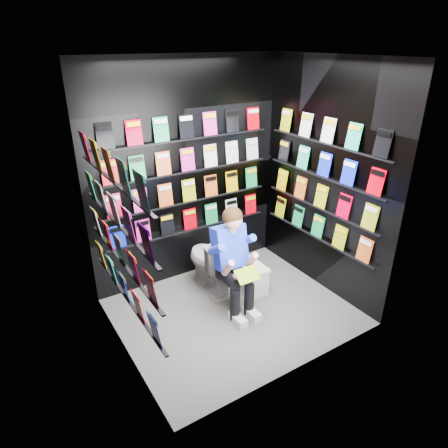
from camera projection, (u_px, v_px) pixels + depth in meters
floor at (233, 312)px, 4.40m from camera, size 2.40×2.40×0.00m
ceiling at (237, 56)px, 3.30m from camera, size 2.40×2.40×0.00m
wall_back at (187, 175)px, 4.62m from camera, size 2.40×0.04×2.60m
wall_front at (306, 243)px, 3.08m from camera, size 2.40×0.04×2.60m
wall_left at (113, 231)px, 3.27m from camera, size 0.04×2.00×2.60m
wall_right at (325, 181)px, 4.43m from camera, size 0.04×2.00×2.60m
comics_back at (188, 175)px, 4.59m from camera, size 2.10×0.06×1.37m
comics_left at (116, 230)px, 3.28m from camera, size 0.06×1.70×1.37m
comics_right at (323, 181)px, 4.41m from camera, size 0.06×1.70×1.37m
toilet at (211, 262)px, 4.65m from camera, size 0.44×0.76×0.73m
longbox at (251, 278)px, 4.73m from camera, size 0.23×0.41×0.31m
longbox_lid at (252, 266)px, 4.66m from camera, size 0.26×0.43×0.03m
reader at (229, 247)px, 4.21m from camera, size 0.49×0.70×1.27m
held_comic at (247, 275)px, 4.00m from camera, size 0.25×0.15×0.10m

